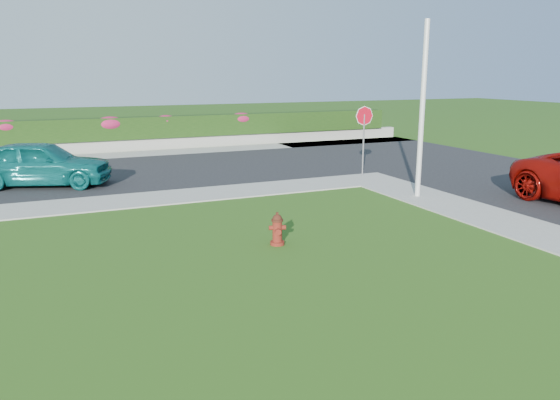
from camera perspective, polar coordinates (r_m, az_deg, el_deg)
name	(u,v)px	position (r m, az deg, el deg)	size (l,w,h in m)	color
ground	(311,300)	(9.75, 3.27, -10.38)	(120.00, 120.00, 0.00)	black
street_far	(19,180)	(22.31, -25.64, 1.86)	(26.00, 8.00, 0.04)	black
curb_corner	(370,179)	(20.62, 9.35, 2.16)	(2.00, 2.00, 0.04)	gray
sidewalk_beyond	(113,156)	(27.40, -17.01, 4.46)	(34.00, 2.00, 0.04)	gray
retaining_wall	(109,146)	(28.84, -17.42, 5.40)	(34.00, 0.40, 0.60)	gray
hedge	(108,129)	(28.85, -17.55, 7.10)	(32.00, 0.90, 1.10)	black
fire_hydrant	(277,229)	(12.58, -0.28, -3.09)	(0.40, 0.38, 0.77)	#53120D
sedan_teal	(41,163)	(20.63, -23.73, 3.53)	(1.88, 4.67, 1.59)	#0C6060
utility_pole	(422,111)	(17.67, 14.63, 8.98)	(0.16, 0.16, 5.46)	silver
stop_sign	(364,124)	(20.97, 8.78, 7.83)	(0.73, 0.06, 2.68)	slate
flower_clump_c	(6,127)	(28.59, -26.70, 6.87)	(1.26, 0.81, 0.63)	#AC1D5C
flower_clump_d	(110,124)	(28.74, -17.36, 7.62)	(1.43, 0.92, 0.72)	#AC1D5C
flower_clump_e	(166,120)	(29.18, -11.85, 8.14)	(1.11, 0.71, 0.55)	#AC1D5C
flower_clump_f	(241,118)	(30.30, -4.08, 8.49)	(1.28, 0.82, 0.64)	#AC1D5C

